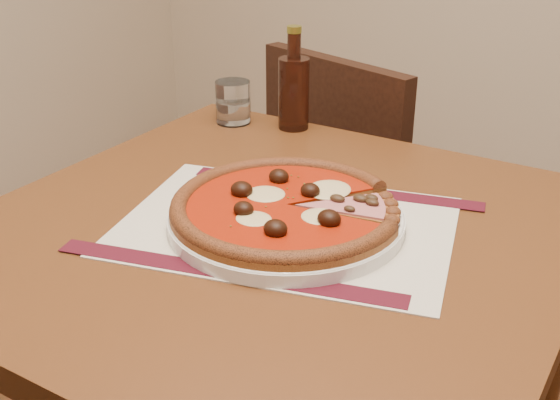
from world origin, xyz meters
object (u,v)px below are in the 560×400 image
Objects in this scene: table at (273,287)px; plate at (286,219)px; pizza at (286,207)px; chair_far at (359,202)px; water_glass at (233,102)px; bottle at (294,89)px.

plate reaches higher than table.
table is at bearing -164.67° from pizza.
chair_far is (-0.16, 0.65, -0.17)m from table.
chair_far is at bearing 67.74° from water_glass.
bottle is (-0.20, 0.36, 0.06)m from plate.
chair_far is 0.72m from plate.
bottle reaches higher than pizza.
table is 0.46m from water_glass.
pizza is 0.41m from bottle.
chair_far reaches higher than pizza.
bottle reaches higher than chair_far.
water_glass reaches higher than plate.
plate is 1.02× the size of pizza.
pizza is (0.02, 0.01, 0.13)m from table.
plate is at bearing 15.48° from table.
water_glass is (-0.31, 0.32, 0.03)m from plate.
table is 0.13m from pizza.
plate is 0.41m from bottle.
pizza is 0.45m from water_glass.
chair_far is at bearing 86.87° from bottle.
table is at bearing -63.75° from bottle.
table is 0.44m from bottle.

